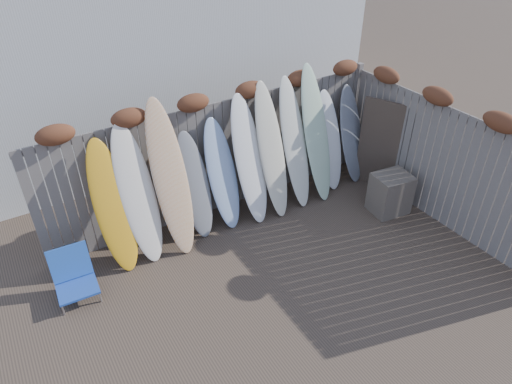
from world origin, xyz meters
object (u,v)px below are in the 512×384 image
wooden_crate (390,193)px  surfboard_0 (113,207)px  lattice_panel (389,147)px  beach_chair (74,275)px

wooden_crate → surfboard_0: surfboard_0 is taller
lattice_panel → surfboard_0: (-4.88, 0.62, 0.14)m
lattice_panel → surfboard_0: bearing=149.1°
beach_chair → wooden_crate: bearing=-9.7°
lattice_panel → surfboard_0: size_ratio=0.83×
wooden_crate → lattice_panel: size_ratio=0.42×
surfboard_0 → wooden_crate: bearing=-15.7°
beach_chair → lattice_panel: lattice_panel is taller
beach_chair → wooden_crate: size_ratio=0.99×
lattice_panel → wooden_crate: bearing=-151.3°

